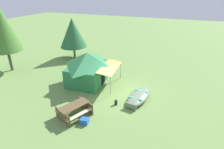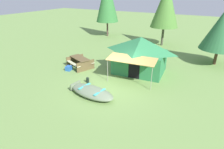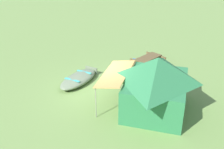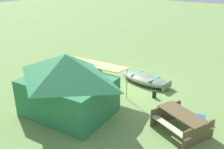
{
  "view_description": "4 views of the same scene",
  "coord_description": "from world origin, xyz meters",
  "px_view_note": "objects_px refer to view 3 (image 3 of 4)",
  "views": [
    {
      "loc": [
        -11.28,
        -3.96,
        7.01
      ],
      "look_at": [
        0.17,
        0.72,
        1.24
      ],
      "focal_mm": 29.47,
      "sensor_mm": 36.0,
      "label": 1
    },
    {
      "loc": [
        5.02,
        -9.13,
        5.49
      ],
      "look_at": [
        -0.14,
        0.14,
        0.73
      ],
      "focal_mm": 30.47,
      "sensor_mm": 36.0,
      "label": 2
    },
    {
      "loc": [
        10.79,
        4.87,
        6.64
      ],
      "look_at": [
        0.37,
        0.8,
        1.29
      ],
      "focal_mm": 41.7,
      "sensor_mm": 36.0,
      "label": 3
    },
    {
      "loc": [
        -6.38,
        9.42,
        5.48
      ],
      "look_at": [
        0.07,
        0.62,
        1.05
      ],
      "focal_mm": 41.01,
      "sensor_mm": 36.0,
      "label": 4
    }
  ],
  "objects_px": {
    "beached_rowboat": "(79,79)",
    "fuel_can": "(107,75)",
    "cooler_box": "(136,62)",
    "canvas_cabin_tent": "(156,83)",
    "picnic_table": "(148,61)"
  },
  "relations": [
    {
      "from": "beached_rowboat",
      "to": "fuel_can",
      "type": "distance_m",
      "value": 1.68
    },
    {
      "from": "cooler_box",
      "to": "canvas_cabin_tent",
      "type": "bearing_deg",
      "value": 26.29
    },
    {
      "from": "canvas_cabin_tent",
      "to": "cooler_box",
      "type": "relative_size",
      "value": 9.0
    },
    {
      "from": "canvas_cabin_tent",
      "to": "fuel_can",
      "type": "bearing_deg",
      "value": -124.0
    },
    {
      "from": "picnic_table",
      "to": "cooler_box",
      "type": "bearing_deg",
      "value": -113.55
    },
    {
      "from": "fuel_can",
      "to": "picnic_table",
      "type": "bearing_deg",
      "value": 137.44
    },
    {
      "from": "beached_rowboat",
      "to": "picnic_table",
      "type": "bearing_deg",
      "value": 136.02
    },
    {
      "from": "picnic_table",
      "to": "cooler_box",
      "type": "height_order",
      "value": "picnic_table"
    },
    {
      "from": "cooler_box",
      "to": "fuel_can",
      "type": "bearing_deg",
      "value": -22.12
    },
    {
      "from": "canvas_cabin_tent",
      "to": "cooler_box",
      "type": "xyz_separation_m",
      "value": [
        -4.65,
        -2.3,
        -1.16
      ]
    },
    {
      "from": "canvas_cabin_tent",
      "to": "picnic_table",
      "type": "distance_m",
      "value": 4.57
    },
    {
      "from": "beached_rowboat",
      "to": "canvas_cabin_tent",
      "type": "bearing_deg",
      "value": 76.8
    },
    {
      "from": "beached_rowboat",
      "to": "picnic_table",
      "type": "xyz_separation_m",
      "value": [
        -3.21,
        3.1,
        0.25
      ]
    },
    {
      "from": "beached_rowboat",
      "to": "fuel_can",
      "type": "bearing_deg",
      "value": 133.66
    },
    {
      "from": "fuel_can",
      "to": "canvas_cabin_tent",
      "type": "bearing_deg",
      "value": 56.0
    }
  ]
}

